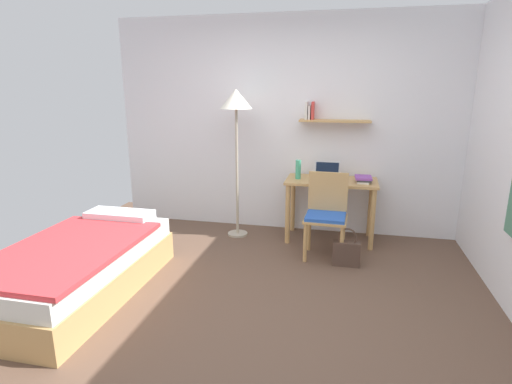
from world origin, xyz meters
TOP-DOWN VIEW (x-y plane):
  - ground_plane at (0.00, 0.00)m, footprint 5.28×5.28m
  - wall_back at (0.00, 2.02)m, footprint 4.40×0.27m
  - bed at (-1.55, -0.10)m, footprint 0.97×1.83m
  - desk at (0.53, 1.70)m, footprint 1.04×0.54m
  - desk_chair at (0.51, 1.21)m, footprint 0.45×0.41m
  - standing_lamp at (-0.58, 1.61)m, footprint 0.37×0.37m
  - laptop at (0.47, 1.75)m, footprint 0.30×0.21m
  - water_bottle at (0.14, 1.67)m, footprint 0.06×0.06m
  - book_stack at (0.88, 1.66)m, footprint 0.19×0.24m
  - handbag at (0.73, 1.00)m, footprint 0.27×0.11m

SIDE VIEW (x-z plane):
  - ground_plane at x=0.00m, z-range 0.00..0.00m
  - handbag at x=0.73m, z-range -0.06..0.34m
  - bed at x=-1.55m, z-range -0.03..0.51m
  - desk_chair at x=0.51m, z-range 0.05..0.94m
  - desk at x=0.53m, z-range 0.22..0.95m
  - book_stack at x=0.88m, z-range 0.73..0.80m
  - laptop at x=0.47m, z-range 0.68..0.88m
  - water_bottle at x=0.14m, z-range 0.73..0.95m
  - wall_back at x=0.00m, z-range 0.00..2.60m
  - standing_lamp at x=-0.58m, z-range 0.65..2.40m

